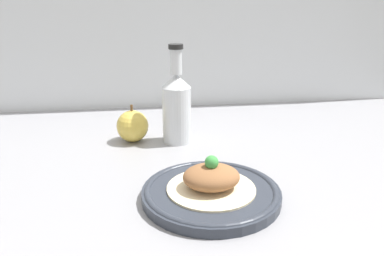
{
  "coord_description": "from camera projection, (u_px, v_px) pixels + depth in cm",
  "views": [
    {
      "loc": [
        -9.06,
        -77.1,
        36.19
      ],
      "look_at": [
        1.88,
        1.22,
        9.03
      ],
      "focal_mm": 35.0,
      "sensor_mm": 36.0,
      "label": 1
    }
  ],
  "objects": [
    {
      "name": "plate",
      "position": [
        211.0,
        193.0,
        0.72
      ],
      "size": [
        26.59,
        26.59,
        2.29
      ],
      "color": "#2D333D",
      "rests_on": "ground_plane"
    },
    {
      "name": "plated_food",
      "position": [
        211.0,
        179.0,
        0.71
      ],
      "size": [
        17.01,
        17.01,
        6.95
      ],
      "color": "beige",
      "rests_on": "plate"
    },
    {
      "name": "cider_bottle",
      "position": [
        178.0,
        105.0,
        0.98
      ],
      "size": [
        7.53,
        7.53,
        25.79
      ],
      "color": "silver",
      "rests_on": "ground_plane"
    },
    {
      "name": "ground_plane",
      "position": [
        185.0,
        175.0,
        0.86
      ],
      "size": [
        180.0,
        110.0,
        4.0
      ],
      "primitive_type": "cube",
      "color": "gray"
    },
    {
      "name": "apple",
      "position": [
        133.0,
        126.0,
        1.0
      ],
      "size": [
        8.49,
        8.49,
        10.12
      ],
      "color": "gold",
      "rests_on": "ground_plane"
    }
  ]
}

